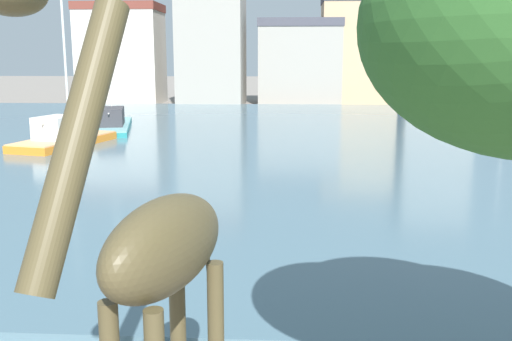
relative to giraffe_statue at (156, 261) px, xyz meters
The scene contains 10 objects.
harbor_water 26.43m from the giraffe_statue, 87.89° to the left, with size 84.76×46.38×0.32m, color #476675.
giraffe_statue is the anchor object (origin of this frame).
sailboat_teal 31.38m from the giraffe_statue, 108.29° to the left, with size 4.28×9.90×8.26m.
sailboat_orange 24.98m from the giraffe_statue, 113.41° to the left, with size 3.73×7.30×8.01m.
sailboat_grey 37.50m from the giraffe_statue, 65.42° to the left, with size 3.85×8.34×7.51m.
townhouse_corner_house 56.52m from the giraffe_statue, 106.75° to the left, with size 8.37×5.72×10.12m.
townhouse_wide_warehouse 52.98m from the giraffe_statue, 97.17° to the left, with size 6.43×7.40×12.33m.
townhouse_tall_gabled 54.90m from the giraffe_statue, 87.76° to the left, with size 8.36×7.65×8.46m.
townhouse_end_terrace 55.88m from the giraffe_statue, 81.61° to the left, with size 7.64×5.78×10.89m.
townhouse_narrow_midrow 56.92m from the giraffe_statue, 73.76° to the left, with size 6.90×7.02×13.79m.
Camera 1 is at (0.27, -1.42, 4.58)m, focal length 39.93 mm.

